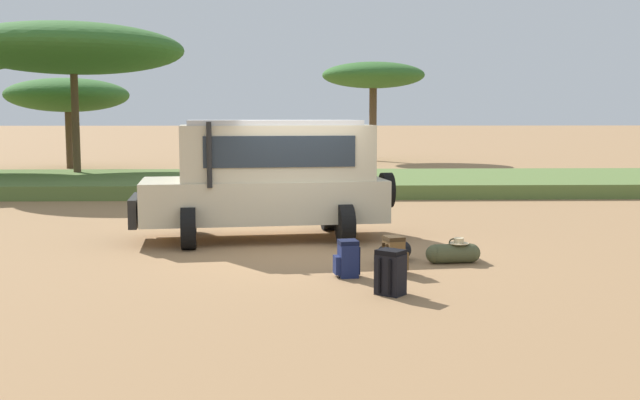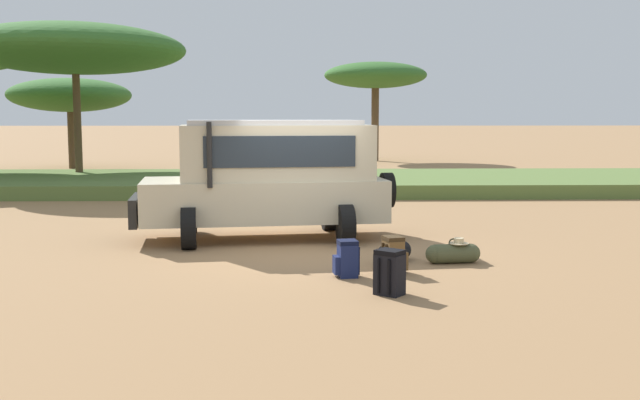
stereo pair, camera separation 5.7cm
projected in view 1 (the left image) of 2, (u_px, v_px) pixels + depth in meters
The scene contains 11 objects.
ground_plane at pixel (305, 251), 14.01m from camera, with size 320.00×320.00×0.00m, color #9E754C.
grass_bank at pixel (301, 182), 25.77m from camera, with size 120.00×7.00×0.44m.
safari_vehicle at pixel (269, 176), 15.30m from camera, with size 5.46×3.14×2.44m.
backpack_beside_front_wheel at pixel (394, 255), 12.07m from camera, with size 0.43×0.40×0.60m.
backpack_cluster_center at pixel (347, 259), 11.78m from camera, with size 0.43×0.37×0.59m.
backpack_near_rear_wheel at pixel (391, 273), 10.62m from camera, with size 0.48×0.49×0.65m.
duffel_bag_low_black_case at pixel (453, 253), 12.90m from camera, with size 0.96×0.40×0.44m.
duffel_bag_soft_canvas at pixel (394, 252), 12.98m from camera, with size 0.67×0.80×0.45m.
acacia_tree_centre_back at pixel (67, 95), 35.18m from camera, with size 5.69×5.67×4.26m.
acacia_tree_right_mid at pixel (73, 49), 27.07m from camera, with size 7.96×8.67×5.79m.
acacia_tree_far_right at pixel (373, 76), 40.86m from camera, with size 5.61×5.33×5.40m.
Camera 1 is at (-0.16, -13.81, 2.55)m, focal length 42.00 mm.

